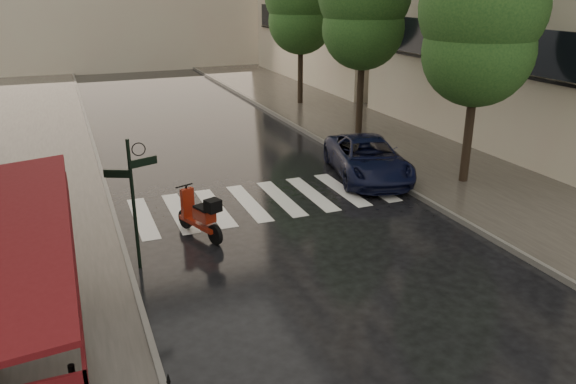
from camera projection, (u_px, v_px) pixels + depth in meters
ground at (225, 324)px, 10.92m from camera, size 120.00×120.00×0.00m
sidewalk_near at (8, 171)px, 19.76m from camera, size 6.00×60.00×0.12m
sidewalk_far at (373, 132)px, 24.93m from camera, size 5.50×60.00×0.12m
curb_near at (98, 161)px, 20.82m from camera, size 0.12×60.00×0.16m
curb_far at (316, 138)px, 23.95m from camera, size 0.12×60.00×0.16m
crosswalk at (265, 200)px, 17.18m from camera, size 7.85×3.20×0.01m
signpost at (133, 194)px, 12.48m from camera, size 1.17×0.29×3.10m
tree_near at (482, 16)px, 16.79m from camera, size 3.80×3.80×7.99m
tree_mid at (364, 1)px, 22.75m from camera, size 3.80×3.80×8.34m
tree_far at (301, 0)px, 28.95m from camera, size 3.80×3.80×8.16m
scooter at (201, 216)px, 14.53m from camera, size 0.92×1.83×1.25m
parked_car at (368, 158)px, 19.09m from camera, size 3.29×5.19×1.33m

